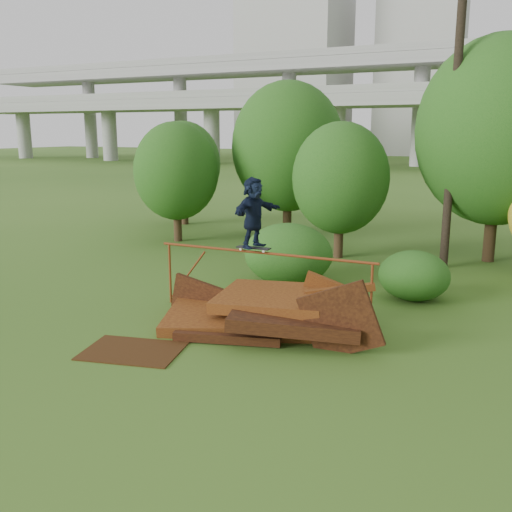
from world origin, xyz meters
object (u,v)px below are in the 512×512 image
at_px(scrap_pile, 265,314).
at_px(utility_pole, 455,101).
at_px(flat_plate, 133,351).
at_px(skater, 254,212).

distance_m(scrap_pile, utility_pole, 10.03).
relative_size(flat_plate, utility_pole, 0.19).
bearing_deg(scrap_pile, utility_pole, 71.38).
height_order(skater, flat_plate, skater).
xyz_separation_m(skater, flat_plate, (-1.17, -3.31, -2.55)).
distance_m(flat_plate, utility_pole, 12.80).
relative_size(scrap_pile, utility_pole, 0.53).
bearing_deg(flat_plate, scrap_pile, 51.66).
relative_size(scrap_pile, flat_plate, 2.88).
height_order(flat_plate, utility_pole, utility_pole).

